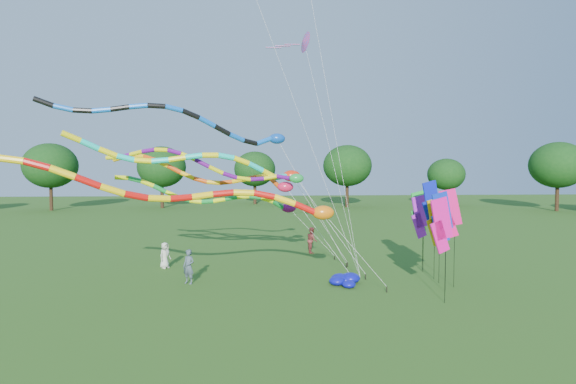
{
  "coord_description": "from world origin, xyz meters",
  "views": [
    {
      "loc": [
        -2.94,
        -20.24,
        6.0
      ],
      "look_at": [
        -1.34,
        2.55,
        4.8
      ],
      "focal_mm": 30.0,
      "sensor_mm": 36.0,
      "label": 1
    }
  ],
  "objects": [
    {
      "name": "tube_kite_purple",
      "position": [
        -4.51,
        5.2,
        5.92
      ],
      "size": [
        13.56,
        1.38,
        7.54
      ],
      "rotation": [
        0.0,
        0.0,
        -0.08
      ],
      "color": "black",
      "rests_on": "ground"
    },
    {
      "name": "banner_pole_orange",
      "position": [
        6.33,
        3.67,
        3.18
      ],
      "size": [
        1.14,
        0.4,
        4.44
      ],
      "rotation": [
        0.0,
        0.0,
        0.28
      ],
      "color": "black",
      "rests_on": "ground"
    },
    {
      "name": "blue_nylon_heap",
      "position": [
        1.9,
        3.6,
        0.26
      ],
      "size": [
        1.81,
        1.95,
        0.57
      ],
      "color": "#0C0E9D",
      "rests_on": "ground"
    },
    {
      "name": "person_b",
      "position": [
        -6.32,
        4.45,
        0.89
      ],
      "size": [
        0.77,
        0.69,
        1.77
      ],
      "primitive_type": "imported",
      "rotation": [
        0.0,
        0.0,
        -0.54
      ],
      "color": "#404D5A",
      "rests_on": "ground"
    },
    {
      "name": "delta_kite_high_c",
      "position": [
        -0.02,
        8.13,
        13.29
      ],
      "size": [
        4.78,
        4.92,
        14.14
      ],
      "rotation": [
        0.0,
        0.0,
        0.29
      ],
      "color": "black",
      "rests_on": "ground"
    },
    {
      "name": "tube_kite_orange",
      "position": [
        -4.76,
        6.74,
        5.48
      ],
      "size": [
        13.02,
        3.27,
        7.26
      ],
      "rotation": [
        0.0,
        0.0,
        -0.26
      ],
      "color": "black",
      "rests_on": "ground"
    },
    {
      "name": "banner_pole_magenta_b",
      "position": [
        6.73,
        2.89,
        3.68
      ],
      "size": [
        1.14,
        0.41,
        4.94
      ],
      "rotation": [
        0.0,
        0.0,
        -0.29
      ],
      "color": "black",
      "rests_on": "ground"
    },
    {
      "name": "tube_kite_blue",
      "position": [
        -5.81,
        4.52,
        8.14
      ],
      "size": [
        15.2,
        5.1,
        9.74
      ],
      "rotation": [
        0.0,
        0.0,
        0.35
      ],
      "color": "black",
      "rests_on": "ground"
    },
    {
      "name": "ground",
      "position": [
        0.0,
        0.0,
        0.0
      ],
      "size": [
        160.0,
        160.0,
        0.0
      ],
      "primitive_type": "plane",
      "color": "#2A5817",
      "rests_on": "ground"
    },
    {
      "name": "banner_pole_blue_a",
      "position": [
        5.95,
        1.95,
        3.58
      ],
      "size": [
        1.15,
        0.3,
        4.84
      ],
      "rotation": [
        0.0,
        0.0,
        0.19
      ],
      "color": "black",
      "rests_on": "ground"
    },
    {
      "name": "person_c",
      "position": [
        1.04,
        12.78,
        0.9
      ],
      "size": [
        0.72,
        0.91,
        1.81
      ],
      "primitive_type": "imported",
      "rotation": [
        0.0,
        0.0,
        1.61
      ],
      "color": "maroon",
      "rests_on": "ground"
    },
    {
      "name": "tube_kite_red",
      "position": [
        -4.74,
        1.06,
        4.7
      ],
      "size": [
        16.04,
        2.72,
        7.07
      ],
      "rotation": [
        0.0,
        0.0,
        0.13
      ],
      "color": "black",
      "rests_on": "ground"
    },
    {
      "name": "tube_kite_green",
      "position": [
        -4.49,
        9.47,
        4.04
      ],
      "size": [
        13.13,
        1.5,
        6.05
      ],
      "rotation": [
        0.0,
        0.0,
        0.11
      ],
      "color": "black",
      "rests_on": "ground"
    },
    {
      "name": "banner_pole_blue_b",
      "position": [
        6.39,
        4.5,
        4.03
      ],
      "size": [
        1.14,
        0.37,
        5.3
      ],
      "rotation": [
        0.0,
        0.0,
        0.25
      ],
      "color": "black",
      "rests_on": "ground"
    },
    {
      "name": "banner_pole_magenta_a",
      "position": [
        5.18,
        0.08,
        3.44
      ],
      "size": [
        1.15,
        0.35,
        4.71
      ],
      "rotation": [
        0.0,
        0.0,
        0.24
      ],
      "color": "black",
      "rests_on": "ground"
    },
    {
      "name": "tree_ring",
      "position": [
        -1.47,
        -6.15,
        5.54
      ],
      "size": [
        119.04,
        115.03,
        9.62
      ],
      "color": "#382314",
      "rests_on": "ground"
    },
    {
      "name": "banner_pole_violet",
      "position": [
        6.42,
        6.29,
        3.17
      ],
      "size": [
        1.15,
        0.35,
        4.43
      ],
      "rotation": [
        0.0,
        0.0,
        0.23
      ],
      "color": "black",
      "rests_on": "ground"
    },
    {
      "name": "person_a",
      "position": [
        -8.25,
        8.41,
        0.76
      ],
      "size": [
        0.84,
        0.89,
        1.53
      ],
      "primitive_type": "imported",
      "rotation": [
        0.0,
        0.0,
        0.93
      ],
      "color": "beige",
      "rests_on": "ground"
    },
    {
      "name": "tube_kite_cyan",
      "position": [
        -4.8,
        5.07,
        6.13
      ],
      "size": [
        14.26,
        5.16,
        8.16
      ],
      "rotation": [
        0.0,
        0.0,
        0.37
      ],
      "color": "black",
      "rests_on": "ground"
    },
    {
      "name": "banner_pole_green",
      "position": [
        6.51,
        6.63,
        3.39
      ],
      "size": [
        1.15,
        0.35,
        4.66
      ],
      "rotation": [
        0.0,
        0.0,
        0.24
      ],
      "color": "black",
      "rests_on": "ground"
    }
  ]
}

